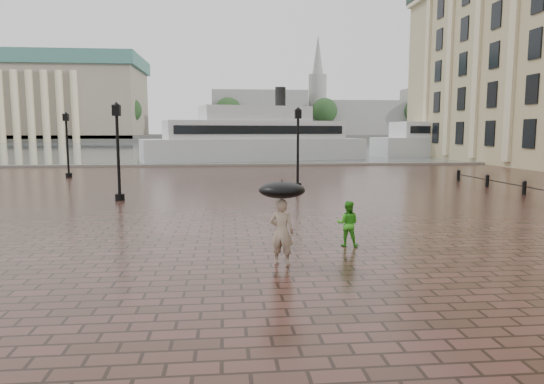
% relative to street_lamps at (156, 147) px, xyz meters
% --- Properties ---
extents(ground, '(300.00, 300.00, 0.00)m').
position_rel_street_lamps_xyz_m(ground, '(5.00, -15.33, -2.33)').
color(ground, '#352118').
rests_on(ground, ground).
extents(harbour_water, '(240.00, 240.00, 0.00)m').
position_rel_street_lamps_xyz_m(harbour_water, '(5.00, 76.67, -2.33)').
color(harbour_water, '#434D52').
rests_on(harbour_water, ground).
extents(quay_edge, '(80.00, 0.60, 0.30)m').
position_rel_street_lamps_xyz_m(quay_edge, '(5.00, 16.67, -2.33)').
color(quay_edge, slate).
rests_on(quay_edge, ground).
extents(far_shore, '(300.00, 60.00, 2.00)m').
position_rel_street_lamps_xyz_m(far_shore, '(5.00, 144.67, -1.33)').
color(far_shore, '#4C4C47').
rests_on(far_shore, ground).
extents(museum, '(57.00, 32.50, 26.00)m').
position_rel_street_lamps_xyz_m(museum, '(-50.00, 129.28, 11.58)').
color(museum, gray).
rests_on(museum, ground).
extents(distant_skyline, '(102.50, 22.00, 33.00)m').
position_rel_street_lamps_xyz_m(distant_skyline, '(53.14, 134.67, 7.13)').
color(distant_skyline, gray).
rests_on(distant_skyline, ground).
extents(far_trees, '(188.00, 8.00, 13.50)m').
position_rel_street_lamps_xyz_m(far_trees, '(5.00, 122.67, 7.09)').
color(far_trees, '#2D2119').
rests_on(far_trees, ground).
extents(street_lamps, '(15.44, 12.44, 4.40)m').
position_rel_street_lamps_xyz_m(street_lamps, '(0.00, 0.00, 0.00)').
color(street_lamps, black).
rests_on(street_lamps, ground).
extents(adult_pedestrian, '(0.69, 0.58, 1.61)m').
position_rel_street_lamps_xyz_m(adult_pedestrian, '(5.26, -17.03, -1.52)').
color(adult_pedestrian, tan).
rests_on(adult_pedestrian, ground).
extents(child_pedestrian, '(0.74, 0.66, 1.28)m').
position_rel_street_lamps_xyz_m(child_pedestrian, '(7.33, -15.28, -1.69)').
color(child_pedestrian, green).
rests_on(child_pedestrian, ground).
extents(ferry_near, '(25.29, 11.70, 8.07)m').
position_rel_street_lamps_xyz_m(ferry_near, '(7.29, 25.52, 0.10)').
color(ferry_near, silver).
rests_on(ferry_near, ground).
extents(ferry_far, '(25.28, 8.06, 8.15)m').
position_rel_street_lamps_xyz_m(ferry_far, '(35.61, 32.52, 0.13)').
color(ferry_far, silver).
rests_on(ferry_far, ground).
extents(umbrella, '(1.10, 1.10, 1.12)m').
position_rel_street_lamps_xyz_m(umbrella, '(5.26, -17.03, -0.50)').
color(umbrella, black).
rests_on(umbrella, ground).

